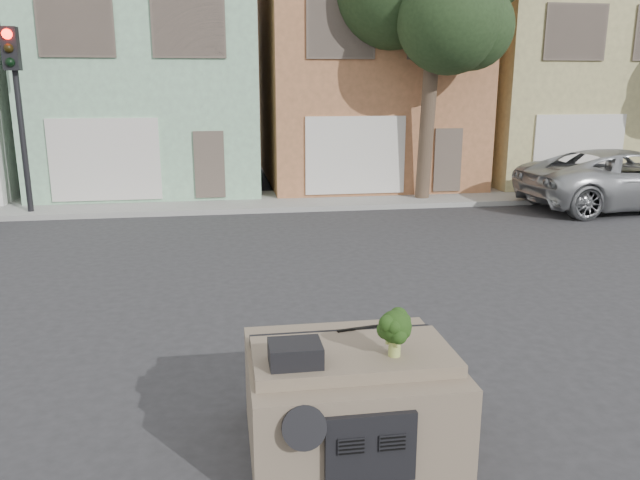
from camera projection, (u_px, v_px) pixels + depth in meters
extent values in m
plane|color=#303033|center=(308.00, 334.00, 9.25)|extent=(120.00, 120.00, 0.00)
cube|color=gray|center=(262.00, 201.00, 19.30)|extent=(40.00, 3.00, 0.15)
cube|color=#91C29C|center=(151.00, 79.00, 21.70)|extent=(7.20, 8.20, 7.55)
cube|color=#A86B44|center=(361.00, 79.00, 22.84)|extent=(7.20, 8.20, 7.55)
cube|color=tan|center=(552.00, 80.00, 23.97)|extent=(7.20, 8.20, 7.55)
imported|color=#A8ABAE|center=(623.00, 208.00, 18.60)|extent=(6.43, 3.22, 1.75)
cube|color=black|center=(20.00, 124.00, 16.75)|extent=(0.40, 0.40, 5.10)
cube|color=#203419|center=(430.00, 62.00, 18.37)|extent=(4.40, 4.00, 8.50)
cube|color=#726350|center=(349.00, 396.00, 6.24)|extent=(2.00, 1.80, 1.12)
cube|color=black|center=(295.00, 353.00, 5.66)|extent=(0.48, 0.38, 0.20)
cube|color=black|center=(369.00, 327.00, 6.51)|extent=(0.69, 0.15, 0.02)
cube|color=black|center=(395.00, 333.00, 5.79)|extent=(0.52, 0.52, 0.46)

